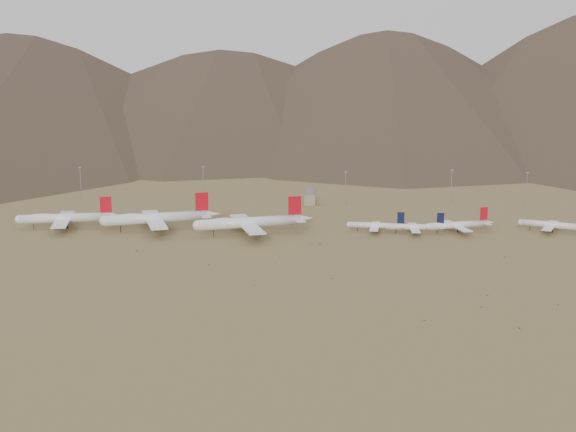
# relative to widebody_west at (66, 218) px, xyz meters

# --- Properties ---
(ground) EXTENTS (3000.00, 3000.00, 0.00)m
(ground) POSITION_rel_widebody_west_xyz_m (123.23, -28.02, -6.96)
(ground) COLOR #937B4C
(ground) RESTS_ON ground
(mountain_ridge) EXTENTS (4400.00, 1000.00, 300.00)m
(mountain_ridge) POSITION_rel_widebody_west_xyz_m (123.23, 871.98, 143.04)
(mountain_ridge) COLOR brown
(mountain_ridge) RESTS_ON ground
(widebody_west) EXTENTS (66.96, 52.59, 20.18)m
(widebody_west) POSITION_rel_widebody_west_xyz_m (0.00, 0.00, 0.00)
(widebody_west) COLOR white
(widebody_west) RESTS_ON ground
(widebody_centre) EXTENTS (73.77, 58.90, 22.93)m
(widebody_centre) POSITION_rel_widebody_west_xyz_m (59.53, 0.09, 0.95)
(widebody_centre) COLOR white
(widebody_centre) RESTS_ON ground
(widebody_east) EXTENTS (73.70, 58.82, 22.88)m
(widebody_east) POSITION_rel_widebody_west_xyz_m (120.23, -8.70, 0.93)
(widebody_east) COLOR white
(widebody_east) RESTS_ON ground
(narrowbody_a) EXTENTS (40.36, 29.13, 13.33)m
(narrowbody_a) POSITION_rel_widebody_west_xyz_m (199.94, 3.90, -2.63)
(narrowbody_a) COLOR white
(narrowbody_a) RESTS_ON ground
(narrowbody_b) EXTENTS (40.85, 29.18, 13.47)m
(narrowbody_b) POSITION_rel_widebody_west_xyz_m (224.19, 1.35, -2.58)
(narrowbody_b) COLOR white
(narrowbody_b) RESTS_ON ground
(narrowbody_c) EXTENTS (45.35, 33.79, 15.54)m
(narrowbody_c) POSITION_rel_widebody_west_xyz_m (251.08, 6.28, -1.91)
(narrowbody_c) COLOR white
(narrowbody_c) RESTS_ON ground
(narrowbody_d) EXTENTS (42.47, 31.89, 14.80)m
(narrowbody_d) POSITION_rel_widebody_west_xyz_m (310.46, 11.35, -2.15)
(narrowbody_d) COLOR white
(narrowbody_d) RESTS_ON ground
(control_tower) EXTENTS (8.00, 8.00, 12.00)m
(control_tower) POSITION_rel_widebody_west_xyz_m (153.23, 91.98, -1.64)
(control_tower) COLOR gray
(control_tower) RESTS_ON ground
(mast_far_west) EXTENTS (2.00, 0.60, 25.70)m
(mast_far_west) POSITION_rel_widebody_west_xyz_m (-22.21, 97.91, 7.25)
(mast_far_west) COLOR gray
(mast_far_west) RESTS_ON ground
(mast_west) EXTENTS (2.00, 0.60, 25.70)m
(mast_west) POSITION_rel_widebody_west_xyz_m (70.57, 107.80, 7.25)
(mast_west) COLOR gray
(mast_west) RESTS_ON ground
(mast_centre) EXTENTS (2.00, 0.60, 25.70)m
(mast_centre) POSITION_rel_widebody_west_xyz_m (179.44, 90.10, 7.25)
(mast_centre) COLOR gray
(mast_centre) RESTS_ON ground
(mast_east) EXTENTS (2.00, 0.60, 25.70)m
(mast_east) POSITION_rel_widebody_west_xyz_m (258.39, 104.81, 7.25)
(mast_east) COLOR gray
(mast_east) RESTS_ON ground
(mast_far_east) EXTENTS (2.00, 0.60, 25.70)m
(mast_far_east) POSITION_rel_widebody_west_xyz_m (311.54, 96.31, 7.25)
(mast_far_east) COLOR gray
(mast_far_east) RESTS_ON ground
(desert_scrub) EXTENTS (424.78, 181.87, 0.84)m
(desert_scrub) POSITION_rel_widebody_west_xyz_m (165.22, -108.42, -6.63)
(desert_scrub) COLOR olive
(desert_scrub) RESTS_ON ground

